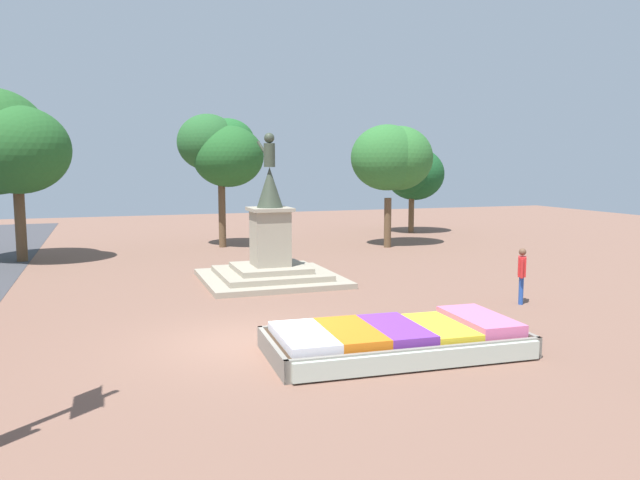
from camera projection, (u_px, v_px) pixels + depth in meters
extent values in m
plane|color=brown|center=(248.00, 343.00, 14.12)|extent=(73.89, 73.89, 0.00)
cube|color=#38281C|center=(395.00, 343.00, 13.38)|extent=(5.40, 2.62, 0.41)
cube|color=gray|center=(420.00, 359.00, 12.20)|extent=(5.49, 0.35, 0.45)
cube|color=gray|center=(374.00, 328.00, 14.56)|extent=(5.49, 0.35, 0.45)
cube|color=gray|center=(272.00, 353.00, 12.62)|extent=(0.22, 2.58, 0.45)
cube|color=gray|center=(505.00, 332.00, 14.14)|extent=(0.22, 2.58, 0.45)
cube|color=white|center=(303.00, 337.00, 12.77)|extent=(1.12, 2.22, 0.19)
cube|color=orange|center=(350.00, 333.00, 13.06)|extent=(1.12, 2.22, 0.19)
cube|color=#72339E|center=(395.00, 329.00, 13.34)|extent=(1.12, 2.22, 0.19)
cube|color=yellow|center=(438.00, 327.00, 13.63)|extent=(1.12, 2.22, 0.13)
cube|color=#D86699|center=(479.00, 321.00, 13.92)|extent=(1.12, 2.22, 0.26)
cube|color=#B2BCAD|center=(421.00, 360.00, 12.15)|extent=(5.22, 0.44, 0.37)
cube|color=#9D937F|center=(271.00, 278.00, 21.54)|extent=(4.61, 4.61, 0.18)
cube|color=gray|center=(271.00, 273.00, 21.52)|extent=(3.52, 3.52, 0.18)
cube|color=#9E9480|center=(270.00, 268.00, 21.49)|extent=(2.43, 2.43, 0.18)
cube|color=#9E937F|center=(270.00, 238.00, 21.37)|extent=(1.19, 1.19, 1.88)
cube|color=#9E937F|center=(270.00, 209.00, 21.25)|extent=(1.41, 1.41, 0.12)
cone|color=#384233|center=(270.00, 187.00, 21.16)|extent=(0.90, 0.90, 1.37)
cylinder|color=#384233|center=(269.00, 155.00, 21.02)|extent=(0.38, 0.38, 0.80)
sphere|color=#384233|center=(269.00, 138.00, 20.95)|extent=(0.35, 0.35, 0.35)
cylinder|color=#384233|center=(264.00, 150.00, 21.12)|extent=(0.42, 0.47, 0.66)
cylinder|color=#264CA5|center=(521.00, 291.00, 17.90)|extent=(0.13, 0.13, 0.81)
cylinder|color=#264CA5|center=(521.00, 289.00, 18.07)|extent=(0.13, 0.13, 0.81)
cube|color=red|center=(522.00, 266.00, 17.90)|extent=(0.40, 0.44, 0.57)
cylinder|color=red|center=(522.00, 269.00, 17.68)|extent=(0.09, 0.09, 0.55)
cylinder|color=red|center=(522.00, 266.00, 18.14)|extent=(0.09, 0.09, 0.55)
sphere|color=brown|center=(523.00, 252.00, 17.85)|extent=(0.21, 0.21, 0.21)
cylinder|color=brown|center=(411.00, 216.00, 36.49)|extent=(0.33, 0.33, 2.02)
ellipsoid|color=#1C4F21|center=(401.00, 161.00, 36.39)|extent=(3.44, 2.97, 3.41)
ellipsoid|color=#184F24|center=(410.00, 173.00, 35.99)|extent=(3.19, 2.74, 2.52)
ellipsoid|color=#184F25|center=(415.00, 174.00, 36.59)|extent=(3.41, 3.50, 3.07)
cylinder|color=brown|center=(222.00, 213.00, 30.14)|extent=(0.34, 0.34, 3.37)
ellipsoid|color=#215F29|center=(227.00, 141.00, 30.24)|extent=(2.65, 2.27, 2.16)
ellipsoid|color=#275D2B|center=(208.00, 142.00, 30.00)|extent=(2.93, 3.02, 2.70)
ellipsoid|color=#235B26|center=(228.00, 156.00, 29.92)|extent=(3.40, 3.50, 2.96)
cylinder|color=brown|center=(20.00, 224.00, 25.72)|extent=(0.43, 0.43, 3.12)
ellipsoid|color=#255C26|center=(18.00, 150.00, 24.77)|extent=(4.07, 3.93, 3.52)
cylinder|color=brown|center=(388.00, 223.00, 30.13)|extent=(0.34, 0.34, 2.39)
ellipsoid|color=#306E30|center=(399.00, 158.00, 30.55)|extent=(3.37, 3.32, 3.13)
ellipsoid|color=#2E6C2F|center=(387.00, 158.00, 30.23)|extent=(3.60, 3.10, 3.19)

